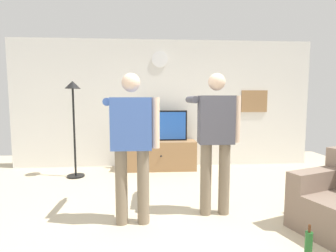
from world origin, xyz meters
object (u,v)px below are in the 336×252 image
at_px(tv_stand, 161,155).
at_px(wall_clock, 160,59).
at_px(framed_picture, 254,101).
at_px(person_standing_nearer_couch, 215,135).
at_px(floor_lamp, 73,109).
at_px(beverage_bottle, 308,245).
at_px(television, 160,126).
at_px(person_standing_nearer_lamp, 132,139).

xyz_separation_m(tv_stand, wall_clock, (0.00, 0.29, 1.99)).
height_order(framed_picture, person_standing_nearer_couch, person_standing_nearer_couch).
distance_m(tv_stand, floor_lamp, 1.93).
distance_m(framed_picture, beverage_bottle, 3.78).
xyz_separation_m(television, floor_lamp, (-1.61, -0.46, 0.37)).
bearing_deg(television, person_standing_nearer_lamp, -100.02).
bearing_deg(tv_stand, floor_lamp, -165.66).
height_order(television, beverage_bottle, television).
xyz_separation_m(framed_picture, beverage_bottle, (-0.84, -3.46, -1.28)).
relative_size(television, framed_picture, 1.92).
bearing_deg(framed_picture, person_standing_nearer_couch, -120.90).
relative_size(tv_stand, person_standing_nearer_lamp, 0.83).
bearing_deg(wall_clock, floor_lamp, -156.48).
height_order(tv_stand, beverage_bottle, tv_stand).
relative_size(wall_clock, beverage_bottle, 1.03).
bearing_deg(person_standing_nearer_lamp, beverage_bottle, -26.44).
xyz_separation_m(wall_clock, person_standing_nearer_couch, (0.60, -2.44, -1.28)).
bearing_deg(framed_picture, tv_stand, -171.88).
relative_size(television, beverage_bottle, 3.42).
height_order(tv_stand, person_standing_nearer_lamp, person_standing_nearer_lamp).
relative_size(tv_stand, television, 1.31).
height_order(framed_picture, floor_lamp, floor_lamp).
bearing_deg(wall_clock, beverage_bottle, -70.44).
distance_m(tv_stand, person_standing_nearer_couch, 2.35).
relative_size(framed_picture, person_standing_nearer_couch, 0.32).
height_order(tv_stand, framed_picture, framed_picture).
bearing_deg(framed_picture, wall_clock, -179.86).
distance_m(television, person_standing_nearer_lamp, 2.43).
xyz_separation_m(framed_picture, person_standing_nearer_lamp, (-2.49, -2.64, -0.41)).
bearing_deg(wall_clock, tv_stand, -90.00).
bearing_deg(floor_lamp, framed_picture, 10.88).
bearing_deg(wall_clock, television, -90.00).
bearing_deg(person_standing_nearer_lamp, television, 79.98).
bearing_deg(person_standing_nearer_lamp, framed_picture, 46.67).
distance_m(television, framed_picture, 2.14).
height_order(television, floor_lamp, floor_lamp).
height_order(wall_clock, person_standing_nearer_lamp, wall_clock).
distance_m(television, person_standing_nearer_couch, 2.28).
relative_size(wall_clock, person_standing_nearer_couch, 0.19).
relative_size(framed_picture, beverage_bottle, 1.78).
distance_m(television, floor_lamp, 1.72).
distance_m(person_standing_nearer_lamp, beverage_bottle, 2.04).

